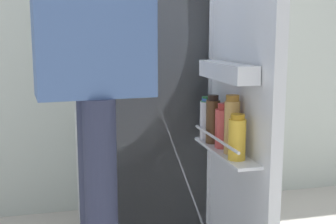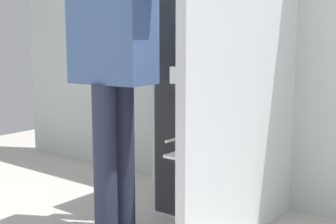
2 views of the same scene
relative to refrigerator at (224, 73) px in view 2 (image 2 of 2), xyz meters
name	(u,v)px [view 2 (image 2 of 2)]	position (x,y,z in m)	size (l,w,h in m)	color
kitchen_wall	(253,9)	(-0.03, 0.39, 0.37)	(4.40, 0.10, 2.42)	beige
refrigerator	(224,73)	(0.00, 0.00, 0.00)	(0.67, 1.18, 1.68)	silver
person	(114,52)	(-0.29, -0.58, 0.13)	(0.57, 0.71, 1.62)	#2D334C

